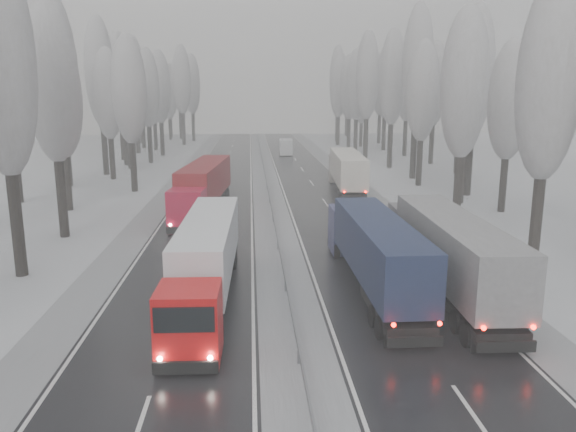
{
  "coord_description": "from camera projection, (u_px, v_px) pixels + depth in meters",
  "views": [
    {
      "loc": [
        -1.72,
        -15.51,
        10.02
      ],
      "look_at": [
        0.68,
        20.32,
        2.2
      ],
      "focal_mm": 35.0,
      "sensor_mm": 36.0,
      "label": 1
    }
  ],
  "objects": [
    {
      "name": "tree_62",
      "position": [
        129.0,
        91.0,
        56.88
      ],
      "size": [
        3.6,
        3.6,
        16.04
      ],
      "color": "black",
      "rests_on": "ground"
    },
    {
      "name": "tree_79",
      "position": [
        169.0,
        90.0,
        130.01
      ],
      "size": [
        3.6,
        3.6,
        17.07
      ],
      "color": "black",
      "rests_on": "ground"
    },
    {
      "name": "tree_77",
      "position": [
        169.0,
        98.0,
        124.0
      ],
      "size": [
        3.6,
        3.6,
        14.32
      ],
      "color": "black",
      "rests_on": "ground"
    },
    {
      "name": "tree_68",
      "position": [
        147.0,
        89.0,
        81.37
      ],
      "size": [
        3.6,
        3.6,
        16.65
      ],
      "color": "black",
      "rests_on": "ground"
    },
    {
      "name": "tree_72",
      "position": [
        154.0,
        95.0,
        100.37
      ],
      "size": [
        3.6,
        3.6,
        15.11
      ],
      "color": "black",
      "rests_on": "ground"
    },
    {
      "name": "ground",
      "position": [
        310.0,
        425.0,
        17.36
      ],
      "size": [
        260.0,
        260.0,
        0.0
      ],
      "primitive_type": "plane",
      "color": "silver",
      "rests_on": "ground"
    },
    {
      "name": "tree_21",
      "position": [
        475.0,
        73.0,
        54.3
      ],
      "size": [
        3.6,
        3.6,
        18.62
      ],
      "color": "black",
      "rests_on": "ground"
    },
    {
      "name": "tree_27",
      "position": [
        435.0,
        84.0,
        80.18
      ],
      "size": [
        3.6,
        3.6,
        17.62
      ],
      "color": "black",
      "rests_on": "ground"
    },
    {
      "name": "tree_70",
      "position": [
        160.0,
        88.0,
        91.15
      ],
      "size": [
        3.6,
        3.6,
        17.09
      ],
      "color": "black",
      "rests_on": "ground"
    },
    {
      "name": "tree_29",
      "position": [
        407.0,
        84.0,
        90.47
      ],
      "size": [
        3.6,
        3.6,
        18.11
      ],
      "color": "black",
      "rests_on": "ground"
    },
    {
      "name": "tree_60",
      "position": [
        60.0,
        99.0,
        47.51
      ],
      "size": [
        3.6,
        3.6,
        14.84
      ],
      "color": "black",
      "rests_on": "ground"
    },
    {
      "name": "tree_69",
      "position": [
        119.0,
        77.0,
        84.59
      ],
      "size": [
        3.6,
        3.6,
        19.35
      ],
      "color": "black",
      "rests_on": "ground"
    },
    {
      "name": "tree_16",
      "position": [
        550.0,
        82.0,
        31.34
      ],
      "size": [
        3.6,
        3.6,
        16.53
      ],
      "color": "black",
      "rests_on": "ground"
    },
    {
      "name": "box_truck_distant",
      "position": [
        286.0,
        147.0,
        94.75
      ],
      "size": [
        2.37,
        7.03,
        2.6
      ],
      "rotation": [
        0.0,
        0.0,
        -0.03
      ],
      "color": "#B7BABF",
      "rests_on": "ground"
    },
    {
      "name": "carriageway_left",
      "position": [
        209.0,
        218.0,
        46.26
      ],
      "size": [
        7.5,
        200.0,
        0.03
      ],
      "primitive_type": "cube",
      "color": "black",
      "rests_on": "ground"
    },
    {
      "name": "tree_19",
      "position": [
        510.0,
        101.0,
        46.91
      ],
      "size": [
        3.6,
        3.6,
        14.57
      ],
      "color": "black",
      "rests_on": "ground"
    },
    {
      "name": "tree_33",
      "position": [
        362.0,
        98.0,
        107.55
      ],
      "size": [
        3.6,
        3.6,
        14.33
      ],
      "color": "black",
      "rests_on": "ground"
    },
    {
      "name": "tree_30",
      "position": [
        357.0,
        85.0,
        95.64
      ],
      "size": [
        3.6,
        3.6,
        17.86
      ],
      "color": "black",
      "rests_on": "ground"
    },
    {
      "name": "tree_35",
      "position": [
        381.0,
        85.0,
        114.28
      ],
      "size": [
        3.6,
        3.6,
        18.25
      ],
      "color": "black",
      "rests_on": "ground"
    },
    {
      "name": "tree_25",
      "position": [
        462.0,
        74.0,
        69.95
      ],
      "size": [
        3.6,
        3.6,
        19.44
      ],
      "color": "black",
      "rests_on": "ground"
    },
    {
      "name": "tree_74",
      "position": [
        182.0,
        80.0,
        110.52
      ],
      "size": [
        3.6,
        3.6,
        19.68
      ],
      "color": "black",
      "rests_on": "ground"
    },
    {
      "name": "tree_61",
      "position": [
        11.0,
        105.0,
        51.15
      ],
      "size": [
        3.6,
        3.6,
        13.95
      ],
      "color": "black",
      "rests_on": "ground"
    },
    {
      "name": "tree_67",
      "position": [
        122.0,
        87.0,
        78.42
      ],
      "size": [
        3.6,
        3.6,
        17.09
      ],
      "color": "black",
      "rests_on": "ground"
    },
    {
      "name": "truck_red_red",
      "position": [
        203.0,
        185.0,
        47.6
      ],
      "size": [
        4.13,
        16.51,
        4.2
      ],
      "rotation": [
        0.0,
        0.0,
        -0.1
      ],
      "color": "#B00A27",
      "rests_on": "ground"
    },
    {
      "name": "median_slush",
      "position": [
        272.0,
        217.0,
        46.6
      ],
      "size": [
        3.0,
        200.0,
        0.04
      ],
      "primitive_type": "cube",
      "color": "#A6A8AE",
      "rests_on": "ground"
    },
    {
      "name": "tree_18",
      "position": [
        464.0,
        85.0,
        42.38
      ],
      "size": [
        3.6,
        3.6,
        16.58
      ],
      "color": "black",
      "rests_on": "ground"
    },
    {
      "name": "tree_34",
      "position": [
        339.0,
        87.0,
        109.86
      ],
      "size": [
        3.6,
        3.6,
        17.63
      ],
      "color": "black",
      "rests_on": "ground"
    },
    {
      "name": "tree_66",
      "position": [
        127.0,
        95.0,
        74.87
      ],
      "size": [
        3.6,
        3.6,
        15.23
      ],
      "color": "black",
      "rests_on": "ground"
    },
    {
      "name": "truck_blue_box",
      "position": [
        373.0,
        246.0,
        29.04
      ],
      "size": [
        2.54,
        15.39,
        3.94
      ],
      "rotation": [
        0.0,
        0.0,
        0.01
      ],
      "color": "navy",
      "rests_on": "ground"
    },
    {
      "name": "tree_20",
      "position": [
        467.0,
        93.0,
        50.65
      ],
      "size": [
        3.6,
        3.6,
        15.71
      ],
      "color": "black",
      "rests_on": "ground"
    },
    {
      "name": "carriageway_right",
      "position": [
        335.0,
        216.0,
        46.95
      ],
      "size": [
        7.5,
        200.0,
        0.03
      ],
      "primitive_type": "cube",
      "color": "black",
      "rests_on": "ground"
    },
    {
      "name": "tree_37",
      "position": [
        366.0,
        91.0,
        124.07
      ],
      "size": [
        3.6,
        3.6,
        16.37
      ],
      "color": "black",
      "rests_on": "ground"
    },
    {
      "name": "shoulder_right",
      "position": [
        393.0,
        215.0,
        47.27
      ],
      "size": [
        2.4,
        200.0,
        0.04
      ],
      "primitive_type": "cube",
      "color": "#A6A8AE",
      "rests_on": "ground"
    },
    {
      "name": "tree_71",
      "position": [
        134.0,
        78.0,
        94.4
      ],
      "size": [
        3.6,
        3.6,
        19.61
      ],
      "color": "black",
      "rests_on": "ground"
    },
    {
      "name": "tree_63",
      "position": [
        62.0,
        86.0,
        60.15
      ],
      "size": [
        3.6,
        3.6,
        16.88
      ],
      "color": "black",
      "rests_on": "ground"
    },
    {
      "name": "tree_65",
      "position": [
        100.0,
        73.0,
        68.68
      ],
      "size": [
        3.6,
        3.6,
        19.48
      ],
      "color": "black",
      "rests_on": "ground"
    },
    {
      "name": "tree_78",
      "position": [
        179.0,
        82.0,
        125.96
      ],
      "size": [
        3.6,
        3.6,
        19.55
      ],
      "color": "black",
      "rests_on": "ground"
    },
    {
      "name": "tree_24",
      "position": [
        418.0,
        66.0,
        65.46
      ],
      "size": [
        3.6,
        3.6,
        20.49
      ],
      "color": "black",
      "rests_on": "ground"
    },
    {
      "name": "tree_39",
      "position": [
        347.0,
        92.0,
        134.24
      ],
      "size": [
        3.6,
        3.6,
        16.19
      ],
      "color": "black",
      "rests_on": "ground"
    },
    {
      "name": "tree_32",
      "position": [
        350.0,
        88.0,
        103.04
      ],
      "size": [
        3.6,
        3.6,
        17.33
      ],
      "color": "black",
      "rests_on": "ground"
    },
    {
      "name": "tree_26",
      "position": [
        393.0,
        78.0,
        75.66
      ],
      "size": [
        3.6,
        3.6,
        18.78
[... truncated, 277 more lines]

